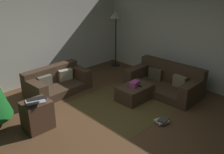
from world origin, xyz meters
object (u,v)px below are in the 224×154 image
laptop (36,100)px  corner_lamp (116,19)px  couch_left (56,82)px  book_stack (162,121)px  side_table (37,115)px  gift_box (134,84)px  couch_right (166,82)px  ottoman (135,93)px  tv_remote (138,86)px

laptop → corner_lamp: bearing=24.1°
couch_left → book_stack: size_ratio=5.16×
side_table → book_stack: side_table is taller
gift_box → corner_lamp: size_ratio=0.14×
couch_left → couch_right: 2.81m
couch_right → ottoman: (-0.93, 0.23, -0.09)m
ottoman → side_table: 2.33m
tv_remote → laptop: laptop is taller
book_stack → corner_lamp: corner_lamp is taller
tv_remote → laptop: bearing=151.9°
couch_right → laptop: (-3.22, 0.67, 0.37)m
side_table → tv_remote: bearing=-13.7°
laptop → gift_box: bearing=-11.3°
laptop → side_table: bearing=72.2°
side_table → corner_lamp: 4.19m
gift_box → side_table: bearing=167.2°
tv_remote → laptop: 2.40m
tv_remote → couch_left: bearing=106.8°
couch_left → tv_remote: 2.12m
couch_left → tv_remote: couch_left is taller
tv_remote → laptop: (-2.33, 0.51, 0.27)m
couch_left → book_stack: (0.73, -2.80, -0.20)m
couch_left → laptop: (-1.19, -1.28, 0.39)m
couch_right → tv_remote: 0.91m
couch_right → book_stack: bearing=120.8°
couch_left → side_table: couch_left is taller
couch_left → tv_remote: bearing=119.4°
book_stack → couch_right: bearing=33.2°
gift_box → side_table: 2.30m
ottoman → gift_box: bearing=-160.2°
gift_box → tv_remote: size_ratio=1.60×
couch_right → book_stack: 1.57m
couch_left → corner_lamp: (2.50, 0.37, 1.28)m
corner_lamp → gift_box: bearing=-124.4°
side_table → corner_lamp: bearing=23.5°
gift_box → couch_right: bearing=-12.8°
couch_right → laptop: size_ratio=3.77×
ottoman → tv_remote: 0.21m
gift_box → corner_lamp: 2.78m
corner_lamp → ottoman: bearing=-123.9°
couch_right → gift_box: (-0.97, 0.22, 0.16)m
couch_right → ottoman: 0.96m
book_stack → laptop: bearing=141.6°
couch_left → corner_lamp: size_ratio=0.90×
gift_box → laptop: size_ratio=0.52×
gift_box → book_stack: gift_box is taller
corner_lamp → laptop: bearing=-155.9°
couch_left → book_stack: bearing=101.4°
side_table → laptop: (-0.02, -0.06, 0.35)m
gift_box → corner_lamp: (1.44, 2.10, 1.10)m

